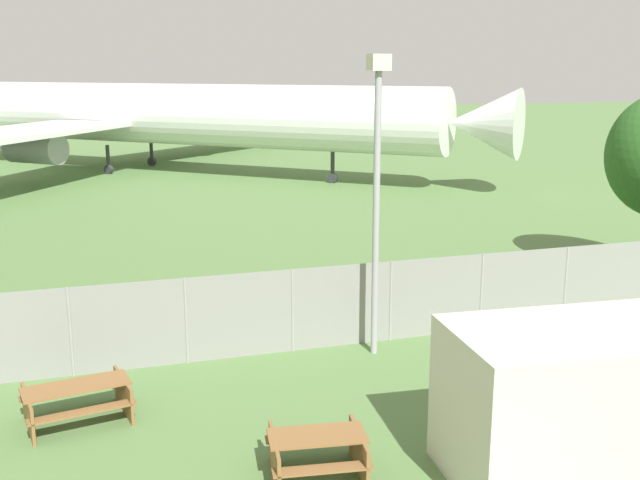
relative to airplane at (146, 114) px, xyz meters
name	(u,v)px	position (x,y,z in m)	size (l,w,h in m)	color
perimeter_fence	(293,311)	(0.67, -34.14, -2.69)	(56.07, 0.07, 2.06)	gray
airplane	(146,114)	(0.00, 0.00, 0.00)	(38.56, 34.22, 11.47)	white
portable_cabin	(588,401)	(3.93, -41.01, -2.42)	(4.89, 2.80, 2.61)	beige
picnic_bench_near_cabin	(317,450)	(-0.44, -39.78, -3.25)	(1.81, 1.60, 0.76)	brown
picnic_bench_open_grass	(77,398)	(-4.31, -36.50, -3.24)	(2.22, 1.74, 0.76)	brown
light_mast	(377,174)	(2.51, -34.83, 0.63)	(0.44, 0.44, 7.03)	#99999E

